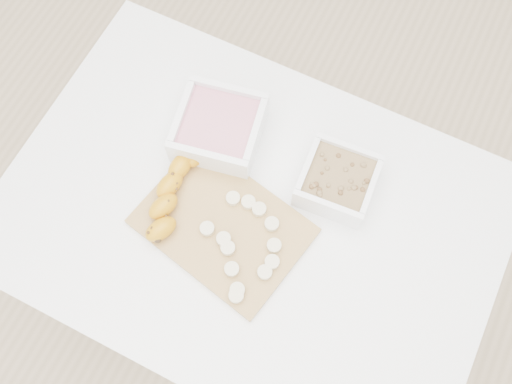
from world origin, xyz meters
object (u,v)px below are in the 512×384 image
at_px(table, 250,229).
at_px(banana, 175,191).
at_px(bowl_granola, 338,181).
at_px(cutting_board, 223,226).
at_px(bowl_yogurt, 219,128).

distance_m(table, banana, 0.20).
xyz_separation_m(table, bowl_granola, (0.13, 0.13, 0.13)).
height_order(table, bowl_granola, bowl_granola).
relative_size(cutting_board, banana, 1.39).
bearing_deg(bowl_granola, banana, -149.77).
xyz_separation_m(bowl_yogurt, banana, (-0.02, -0.16, -0.01)).
relative_size(bowl_yogurt, cutting_board, 0.62).
xyz_separation_m(bowl_granola, cutting_board, (-0.17, -0.18, -0.03)).
distance_m(table, bowl_yogurt, 0.23).
bearing_deg(table, banana, -168.20).
bearing_deg(cutting_board, bowl_granola, 46.97).
distance_m(table, bowl_granola, 0.23).
height_order(cutting_board, banana, banana).
bearing_deg(table, bowl_granola, 45.30).
relative_size(bowl_granola, banana, 0.67).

